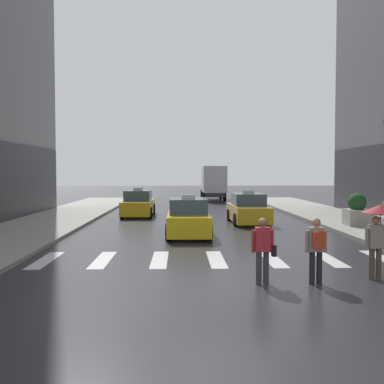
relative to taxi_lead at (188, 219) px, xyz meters
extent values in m
plane|color=#26262B|center=(0.79, -8.44, -0.72)|extent=(160.00, 160.00, 0.00)
cube|color=silver|center=(-4.61, -5.44, -0.72)|extent=(0.50, 2.80, 0.01)
cube|color=silver|center=(-2.81, -5.44, -0.72)|extent=(0.50, 2.80, 0.01)
cube|color=silver|center=(-1.01, -5.44, -0.72)|extent=(0.50, 2.80, 0.01)
cube|color=silver|center=(0.79, -5.44, -0.72)|extent=(0.50, 2.80, 0.01)
cube|color=silver|center=(2.59, -5.44, -0.72)|extent=(0.50, 2.80, 0.01)
cube|color=silver|center=(4.39, -5.44, -0.72)|extent=(0.50, 2.80, 0.01)
cube|color=silver|center=(6.19, -5.44, -0.72)|extent=(0.50, 2.80, 0.01)
cube|color=yellow|center=(0.00, 0.02, -0.16)|extent=(1.80, 4.50, 0.84)
cube|color=#384C5B|center=(0.00, -0.08, 0.58)|extent=(1.60, 2.10, 0.64)
cube|color=silver|center=(0.00, -0.08, 0.99)|extent=(0.60, 0.24, 0.18)
cylinder|color=black|center=(-0.86, 1.37, -0.39)|extent=(0.22, 0.66, 0.66)
cylinder|color=black|center=(0.85, 1.37, -0.39)|extent=(0.22, 0.66, 0.66)
cylinder|color=black|center=(-0.85, -1.33, -0.39)|extent=(0.22, 0.66, 0.66)
cylinder|color=black|center=(0.86, -1.33, -0.39)|extent=(0.22, 0.66, 0.66)
cube|color=#F2EAB2|center=(-0.63, 2.29, -0.12)|extent=(0.20, 0.04, 0.14)
cube|color=#F2EAB2|center=(0.63, 2.29, -0.12)|extent=(0.20, 0.04, 0.14)
cube|color=gold|center=(3.35, 4.59, -0.16)|extent=(1.88, 4.53, 0.84)
cube|color=#384C5B|center=(3.35, 4.49, 0.58)|extent=(1.64, 2.13, 0.64)
cube|color=silver|center=(3.35, 4.49, 0.99)|extent=(0.60, 0.25, 0.18)
cylinder|color=black|center=(2.47, 5.93, -0.39)|extent=(0.23, 0.66, 0.66)
cylinder|color=black|center=(4.18, 5.96, -0.39)|extent=(0.23, 0.66, 0.66)
cylinder|color=black|center=(2.51, 3.23, -0.39)|extent=(0.23, 0.66, 0.66)
cylinder|color=black|center=(4.22, 3.26, -0.39)|extent=(0.23, 0.66, 0.66)
cube|color=#F2EAB2|center=(2.67, 6.85, -0.12)|extent=(0.20, 0.04, 0.14)
cube|color=#F2EAB2|center=(3.93, 6.87, -0.12)|extent=(0.20, 0.04, 0.14)
cube|color=yellow|center=(-3.01, 8.76, -0.16)|extent=(1.85, 4.52, 0.84)
cube|color=#384C5B|center=(-3.01, 8.66, 0.58)|extent=(1.62, 2.12, 0.64)
cube|color=silver|center=(-3.01, 8.66, 0.99)|extent=(0.60, 0.25, 0.18)
cylinder|color=black|center=(-3.85, 10.12, -0.39)|extent=(0.23, 0.66, 0.66)
cylinder|color=black|center=(-2.14, 10.11, -0.39)|extent=(0.23, 0.66, 0.66)
cylinder|color=black|center=(-3.88, 7.42, -0.39)|extent=(0.23, 0.66, 0.66)
cylinder|color=black|center=(-2.17, 7.41, -0.39)|extent=(0.23, 0.66, 0.66)
cube|color=#F2EAB2|center=(-3.61, 11.04, -0.12)|extent=(0.20, 0.04, 0.14)
cube|color=#F2EAB2|center=(-2.35, 11.03, -0.12)|extent=(0.20, 0.04, 0.14)
cube|color=#2D2D2D|center=(2.96, 24.63, -0.07)|extent=(1.88, 6.62, 0.40)
cube|color=silver|center=(3.01, 27.93, 1.18)|extent=(2.12, 1.83, 2.10)
cube|color=#384C5B|center=(3.02, 28.85, 1.54)|extent=(1.89, 0.06, 0.95)
cube|color=silver|center=(2.95, 23.73, 1.38)|extent=(2.26, 4.83, 2.50)
cylinder|color=black|center=(2.00, 27.75, -0.27)|extent=(0.29, 0.90, 0.90)
cylinder|color=black|center=(4.00, 27.72, -0.27)|extent=(0.29, 0.90, 0.90)
cylinder|color=black|center=(1.95, 23.21, -0.27)|extent=(0.29, 0.90, 0.90)
cylinder|color=black|center=(3.95, 23.18, -0.27)|extent=(0.29, 0.90, 0.90)
cylinder|color=#473D33|center=(4.60, -8.20, -0.31)|extent=(0.14, 0.14, 0.82)
cylinder|color=#473D33|center=(4.78, -8.20, -0.31)|extent=(0.14, 0.14, 0.82)
cube|color=gray|center=(4.69, -8.20, 0.40)|extent=(0.36, 0.24, 0.60)
sphere|color=#9E7051|center=(4.69, -8.20, 0.82)|extent=(0.22, 0.22, 0.22)
cylinder|color=gray|center=(4.46, -8.20, 0.35)|extent=(0.09, 0.09, 0.55)
cylinder|color=gray|center=(4.92, -8.20, 0.35)|extent=(0.09, 0.09, 0.55)
cylinder|color=#4C4C4C|center=(4.81, -8.20, 0.70)|extent=(0.02, 0.02, 1.00)
cone|color=maroon|center=(4.81, -8.20, 1.12)|extent=(0.96, 0.96, 0.20)
cylinder|color=black|center=(2.90, -8.66, -0.31)|extent=(0.14, 0.14, 0.82)
cylinder|color=black|center=(3.08, -8.66, -0.31)|extent=(0.14, 0.14, 0.82)
cube|color=gray|center=(2.99, -8.66, 0.40)|extent=(0.36, 0.24, 0.60)
sphere|color=#9E7051|center=(2.99, -8.66, 0.82)|extent=(0.22, 0.22, 0.22)
cylinder|color=gray|center=(2.76, -8.66, 0.35)|extent=(0.09, 0.09, 0.55)
cylinder|color=gray|center=(3.22, -8.66, 0.35)|extent=(0.09, 0.09, 0.55)
cube|color=#B23319|center=(2.99, -8.88, 0.42)|extent=(0.28, 0.18, 0.40)
cylinder|color=#333338|center=(1.58, -8.62, -0.31)|extent=(0.14, 0.14, 0.82)
cylinder|color=#333338|center=(1.76, -8.62, -0.31)|extent=(0.14, 0.14, 0.82)
cube|color=maroon|center=(1.67, -8.62, 0.40)|extent=(0.36, 0.24, 0.60)
sphere|color=brown|center=(1.67, -8.62, 0.82)|extent=(0.22, 0.22, 0.22)
cylinder|color=maroon|center=(1.44, -8.62, 0.35)|extent=(0.09, 0.09, 0.55)
cylinder|color=maroon|center=(1.90, -8.62, 0.35)|extent=(0.09, 0.09, 0.55)
cube|color=black|center=(1.95, -8.62, 0.12)|extent=(0.10, 0.20, 0.28)
cube|color=#A8A399|center=(8.37, 2.12, -0.17)|extent=(1.10, 1.10, 0.80)
sphere|color=#234C23|center=(8.37, 2.12, 0.58)|extent=(0.90, 0.90, 0.90)
camera|label=1|loc=(-0.37, -19.46, 2.05)|focal=41.57mm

